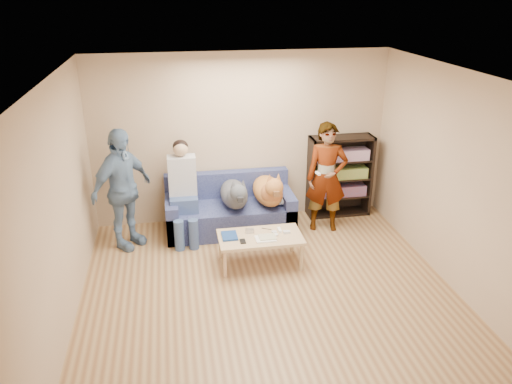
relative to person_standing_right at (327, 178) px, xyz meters
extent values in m
plane|color=brown|center=(-1.18, -1.85, -0.83)|extent=(5.00, 5.00, 0.00)
plane|color=white|center=(-1.18, -1.85, 1.77)|extent=(5.00, 5.00, 0.00)
plane|color=tan|center=(-1.18, 0.65, 0.47)|extent=(4.50, 0.00, 4.50)
plane|color=tan|center=(-1.18, -4.35, 0.47)|extent=(4.50, 0.00, 4.50)
plane|color=tan|center=(-3.43, -1.85, 0.47)|extent=(0.00, 5.00, 5.00)
plane|color=tan|center=(1.07, -1.85, 0.47)|extent=(0.00, 5.00, 5.00)
ellipsoid|color=#A6A5AA|center=(-0.70, 0.10, -0.34)|extent=(0.38, 0.32, 0.13)
imported|color=gray|center=(0.00, 0.00, 0.00)|extent=(0.67, 0.51, 1.66)
imported|color=#6A89AA|center=(-2.94, -0.04, 0.03)|extent=(1.00, 1.02, 1.73)
cube|color=white|center=(-0.20, -0.20, 0.15)|extent=(0.05, 0.12, 0.03)
cube|color=navy|center=(-1.56, -0.83, -0.40)|extent=(0.20, 0.26, 0.03)
cube|color=white|center=(-1.11, -0.98, -0.40)|extent=(0.26, 0.20, 0.02)
cube|color=#BCB896|center=(-1.08, -0.96, -0.39)|extent=(0.22, 0.17, 0.01)
cube|color=#A9A9AE|center=(-1.28, -0.76, -0.38)|extent=(0.11, 0.06, 0.05)
cube|color=white|center=(-0.88, -0.78, -0.39)|extent=(0.04, 0.13, 0.03)
cube|color=silver|center=(-0.80, -0.86, -0.39)|extent=(0.09, 0.06, 0.03)
cylinder|color=white|center=(-0.96, -0.90, -0.40)|extent=(0.07, 0.07, 0.02)
cylinder|color=silver|center=(-0.96, -0.82, -0.40)|extent=(0.07, 0.07, 0.02)
cylinder|color=orange|center=(-1.18, -1.04, -0.40)|extent=(0.13, 0.06, 0.01)
cylinder|color=black|center=(-1.04, -0.70, -0.40)|extent=(0.13, 0.08, 0.01)
cube|color=black|center=(-1.41, -1.00, -0.40)|extent=(0.07, 0.12, 0.02)
cube|color=#515B93|center=(-1.43, 0.20, -0.62)|extent=(1.90, 0.85, 0.42)
cube|color=#515B93|center=(-1.43, 0.53, -0.21)|extent=(1.90, 0.18, 0.40)
cube|color=#515B93|center=(-2.29, 0.20, -0.54)|extent=(0.18, 0.85, 0.58)
cube|color=#515B93|center=(-0.57, 0.20, -0.54)|extent=(0.18, 0.85, 0.58)
cube|color=#41618F|center=(-2.11, 0.12, -0.30)|extent=(0.40, 0.38, 0.22)
cylinder|color=#436494|center=(-2.21, -0.30, -0.62)|extent=(0.14, 0.14, 0.47)
cylinder|color=#3B5082|center=(-2.01, -0.30, -0.62)|extent=(0.14, 0.14, 0.47)
cube|color=silver|center=(-2.11, 0.22, 0.09)|extent=(0.40, 0.24, 0.58)
sphere|color=tan|center=(-2.11, 0.22, 0.49)|extent=(0.21, 0.21, 0.21)
ellipsoid|color=black|center=(-2.11, 0.25, 0.52)|extent=(0.22, 0.22, 0.19)
ellipsoid|color=#50535B|center=(-1.36, 0.18, -0.23)|extent=(0.40, 0.83, 0.35)
sphere|color=#52545D|center=(-1.36, -0.15, -0.15)|extent=(0.30, 0.30, 0.30)
sphere|color=#484C52|center=(-1.36, -0.32, -0.01)|extent=(0.24, 0.24, 0.24)
cube|color=black|center=(-1.36, -0.45, -0.05)|extent=(0.08, 0.12, 0.07)
cone|color=#51545C|center=(-1.43, -0.30, 0.11)|extent=(0.08, 0.08, 0.12)
cone|color=#494A52|center=(-1.29, -0.30, 0.11)|extent=(0.08, 0.08, 0.12)
cylinder|color=#4D5257|center=(-1.36, 0.60, -0.27)|extent=(0.05, 0.27, 0.16)
ellipsoid|color=#C5823C|center=(-0.85, 0.19, -0.22)|extent=(0.43, 0.89, 0.37)
sphere|color=#B46137|center=(-0.85, -0.11, -0.14)|extent=(0.32, 0.32, 0.32)
sphere|color=#B57437|center=(-0.85, -0.27, 0.01)|extent=(0.26, 0.26, 0.26)
cube|color=brown|center=(-0.85, -0.39, -0.02)|extent=(0.08, 0.12, 0.07)
cone|color=#B56E37|center=(-0.91, -0.25, 0.15)|extent=(0.08, 0.08, 0.12)
cone|color=#C4733B|center=(-0.79, -0.25, 0.15)|extent=(0.08, 0.08, 0.12)
cylinder|color=#BB7039|center=(-0.85, 0.58, -0.26)|extent=(0.05, 0.29, 0.17)
cube|color=#D4B782|center=(-1.16, -0.88, -0.43)|extent=(1.10, 0.60, 0.04)
cylinder|color=tan|center=(-1.66, -1.13, -0.64)|extent=(0.05, 0.05, 0.38)
cylinder|color=tan|center=(-0.66, -1.13, -0.64)|extent=(0.05, 0.05, 0.38)
cylinder|color=#CDB67E|center=(-1.66, -0.63, -0.64)|extent=(0.05, 0.05, 0.38)
cylinder|color=#D4BE83|center=(-0.66, -0.63, -0.64)|extent=(0.05, 0.05, 0.38)
cube|color=black|center=(-0.11, 0.47, -0.18)|extent=(0.04, 0.34, 1.30)
cube|color=black|center=(0.85, 0.47, -0.18)|extent=(0.04, 0.34, 1.30)
cube|color=black|center=(0.37, 0.47, 0.45)|extent=(1.00, 0.34, 0.04)
cube|color=black|center=(0.37, 0.47, -0.81)|extent=(1.00, 0.34, 0.04)
cube|color=black|center=(0.37, 0.63, -0.18)|extent=(1.00, 0.02, 1.30)
cube|color=black|center=(0.37, 0.47, -0.51)|extent=(0.94, 0.32, 0.03)
cube|color=black|center=(0.37, 0.47, -0.21)|extent=(0.94, 0.32, 0.02)
cube|color=black|center=(0.37, 0.47, 0.09)|extent=(0.94, 0.32, 0.02)
cube|color=#B23333|center=(0.37, 0.45, -0.41)|extent=(0.84, 0.24, 0.17)
cube|color=gold|center=(0.37, 0.45, -0.11)|extent=(0.84, 0.24, 0.17)
cube|color=#994C99|center=(0.37, 0.45, 0.19)|extent=(0.84, 0.24, 0.17)
camera|label=1|loc=(-2.23, -6.59, 2.64)|focal=35.00mm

